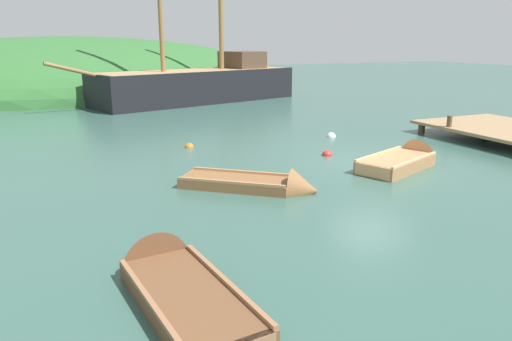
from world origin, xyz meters
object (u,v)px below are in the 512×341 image
at_px(rowboat_outer_left, 405,162).
at_px(buoy_white, 331,137).
at_px(buoy_red, 327,155).
at_px(rowboat_near_dock, 261,187).
at_px(sailing_ship, 199,89).
at_px(rowboat_portside, 172,283).
at_px(buoy_orange, 189,147).

bearing_deg(rowboat_outer_left, buoy_white, 62.78).
height_order(buoy_red, buoy_white, same).
distance_m(rowboat_near_dock, rowboat_outer_left, 5.18).
height_order(rowboat_outer_left, buoy_red, rowboat_outer_left).
height_order(sailing_ship, rowboat_near_dock, sailing_ship).
bearing_deg(rowboat_portside, buoy_red, -52.59).
distance_m(sailing_ship, rowboat_outer_left, 18.59).
bearing_deg(rowboat_outer_left, rowboat_near_dock, 162.52).
xyz_separation_m(sailing_ship, buoy_white, (1.38, -13.56, -0.80)).
relative_size(rowboat_outer_left, rowboat_portside, 0.97).
distance_m(sailing_ship, buoy_red, 16.35).
height_order(sailing_ship, rowboat_outer_left, sailing_ship).
distance_m(rowboat_near_dock, rowboat_portside, 5.49).
bearing_deg(sailing_ship, rowboat_portside, 54.76).
height_order(rowboat_near_dock, rowboat_outer_left, rowboat_outer_left).
distance_m(sailing_ship, rowboat_near_dock, 19.43).
distance_m(rowboat_near_dock, buoy_orange, 5.82).
bearing_deg(buoy_red, sailing_ship, 88.04).
height_order(sailing_ship, buoy_red, sailing_ship).
bearing_deg(rowboat_outer_left, buoy_orange, 113.31).
bearing_deg(sailing_ship, rowboat_near_dock, 60.62).
bearing_deg(rowboat_outer_left, sailing_ship, 71.00).
bearing_deg(buoy_orange, rowboat_near_dock, -87.24).
height_order(rowboat_portside, buoy_white, rowboat_portside).
height_order(rowboat_portside, buoy_orange, rowboat_portside).
height_order(rowboat_outer_left, rowboat_portside, rowboat_outer_left).
bearing_deg(sailing_ship, buoy_white, 79.10).
distance_m(rowboat_portside, buoy_red, 9.94).
xyz_separation_m(sailing_ship, buoy_red, (-0.56, -16.32, -0.80)).
height_order(rowboat_near_dock, buoy_red, rowboat_near_dock).
relative_size(sailing_ship, rowboat_portside, 4.22).
height_order(rowboat_near_dock, rowboat_portside, rowboat_portside).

